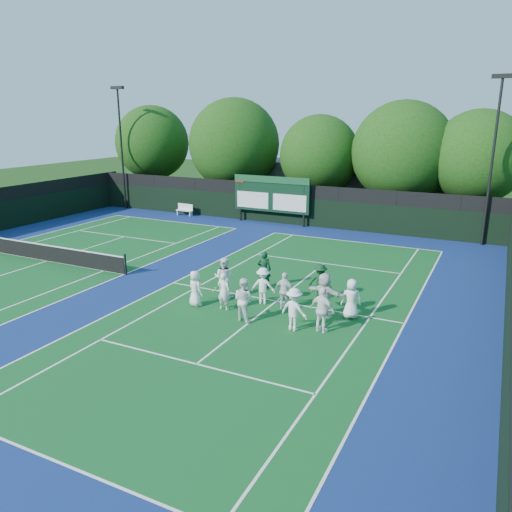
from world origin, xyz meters
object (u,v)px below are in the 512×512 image
at_px(tennis_net, 47,253).
at_px(bench, 185,209).
at_px(scoreboard, 271,195).
at_px(coach_left, 264,269).

distance_m(tennis_net, bench, 14.38).
height_order(scoreboard, bench, scoreboard).
xyz_separation_m(scoreboard, bench, (-7.55, -0.22, -1.68)).
height_order(scoreboard, tennis_net, scoreboard).
bearing_deg(bench, scoreboard, 1.65).
bearing_deg(bench, coach_left, -44.31).
relative_size(scoreboard, tennis_net, 0.53).
relative_size(tennis_net, bench, 7.45).
bearing_deg(tennis_net, coach_left, 6.26).
bearing_deg(coach_left, scoreboard, -86.78).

